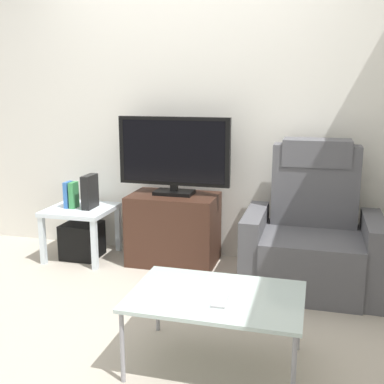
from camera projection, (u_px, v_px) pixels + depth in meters
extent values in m
plane|color=#B2A899|center=(147.00, 305.00, 3.24)|extent=(6.40, 6.40, 0.00)
cube|color=silver|center=(190.00, 107.00, 4.03)|extent=(6.40, 0.06, 2.60)
cube|color=#3D2319|center=(174.00, 229.00, 3.98)|extent=(0.73, 0.46, 0.59)
cube|color=black|center=(165.00, 222.00, 3.75)|extent=(0.67, 0.02, 0.02)
cube|color=black|center=(167.00, 217.00, 3.79)|extent=(0.34, 0.11, 0.04)
cube|color=black|center=(174.00, 192.00, 3.94)|extent=(0.32, 0.20, 0.03)
cube|color=black|center=(174.00, 188.00, 3.93)|extent=(0.06, 0.04, 0.05)
cube|color=black|center=(174.00, 151.00, 3.86)|extent=(0.94, 0.05, 0.56)
cube|color=black|center=(173.00, 152.00, 3.84)|extent=(0.86, 0.01, 0.51)
cube|color=#515156|center=(311.00, 261.00, 3.47)|extent=(0.70, 0.72, 0.42)
cube|color=#515156|center=(315.00, 185.00, 3.61)|extent=(0.64, 0.20, 0.62)
cube|color=#515156|center=(317.00, 152.00, 3.58)|extent=(0.50, 0.26, 0.20)
cube|color=#515156|center=(254.00, 247.00, 3.56)|extent=(0.14, 0.68, 0.56)
cube|color=#515156|center=(372.00, 258.00, 3.35)|extent=(0.14, 0.68, 0.56)
cube|color=silver|center=(81.00, 210.00, 4.08)|extent=(0.54, 0.54, 0.04)
cube|color=silver|center=(43.00, 240.00, 3.96)|extent=(0.04, 0.04, 0.41)
cube|color=silver|center=(94.00, 245.00, 3.84)|extent=(0.04, 0.04, 0.41)
cube|color=silver|center=(71.00, 225.00, 4.41)|extent=(0.04, 0.04, 0.41)
cube|color=silver|center=(118.00, 229.00, 4.29)|extent=(0.04, 0.04, 0.41)
cube|color=black|center=(82.00, 240.00, 4.14)|extent=(0.31, 0.31, 0.31)
cube|color=#3366B2|center=(68.00, 195.00, 4.05)|extent=(0.04, 0.11, 0.23)
cube|color=#388C4C|center=(74.00, 195.00, 4.04)|extent=(0.04, 0.10, 0.22)
cube|color=black|center=(90.00, 192.00, 4.03)|extent=(0.07, 0.20, 0.29)
cube|color=#B2C6C1|center=(216.00, 296.00, 2.46)|extent=(0.90, 0.60, 0.02)
cylinder|color=gray|center=(122.00, 347.00, 2.36)|extent=(0.02, 0.02, 0.38)
cylinder|color=gray|center=(294.00, 373.00, 2.15)|extent=(0.02, 0.02, 0.38)
cylinder|color=gray|center=(158.00, 301.00, 2.87)|extent=(0.02, 0.02, 0.38)
cylinder|color=gray|center=(299.00, 318.00, 2.65)|extent=(0.02, 0.02, 0.38)
cube|color=#B7B7BC|center=(220.00, 301.00, 2.37)|extent=(0.08, 0.15, 0.01)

